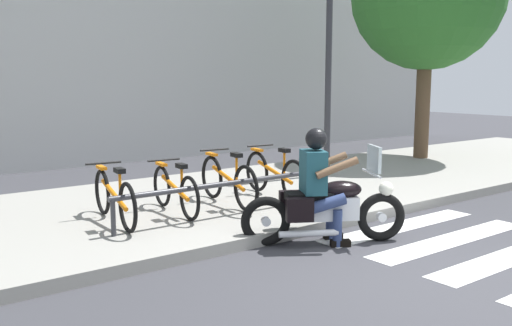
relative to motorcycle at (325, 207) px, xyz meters
name	(u,v)px	position (x,y,z in m)	size (l,w,h in m)	color
ground_plane	(448,279)	(0.13, -1.66, -0.45)	(48.00, 48.00, 0.00)	#38383D
sidewalk	(220,200)	(0.13, 2.54, -0.38)	(24.00, 4.40, 0.15)	gray
crosswalk_stripe_3	(451,240)	(1.36, -0.86, -0.45)	(2.80, 0.40, 0.01)	white
crosswalk_stripe_4	(400,226)	(1.36, -0.06, -0.45)	(2.80, 0.40, 0.01)	white
motorcycle	(325,207)	(0.00, 0.00, 0.00)	(1.86, 1.10, 1.20)	black
rider	(320,178)	(-0.07, 0.04, 0.36)	(0.77, 0.71, 1.42)	#1E4C59
bicycle_0	(114,197)	(-1.91, 1.92, 0.04)	(0.48, 1.71, 0.76)	black
bicycle_1	(175,190)	(-1.02, 1.92, 0.03)	(0.48, 1.57, 0.73)	black
bicycle_2	(228,181)	(-0.14, 1.92, 0.06)	(0.48, 1.73, 0.80)	black
bicycle_3	(275,175)	(0.75, 1.92, 0.06)	(0.48, 1.74, 0.80)	black
bike_rack	(224,187)	(-0.58, 1.36, 0.11)	(3.25, 0.07, 0.49)	#333338
street_lamp	(329,44)	(2.87, 2.94, 2.19)	(0.28, 0.28, 4.37)	#2D2D33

